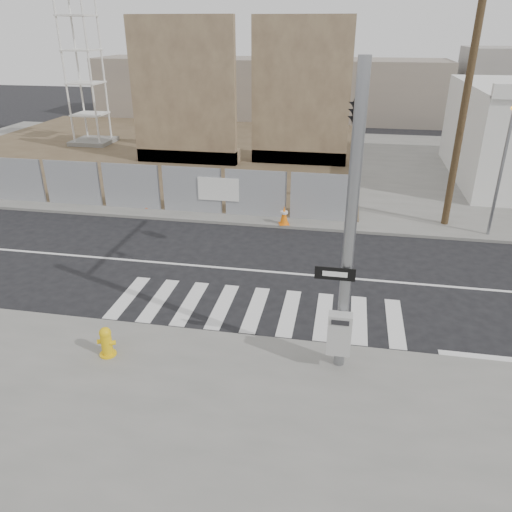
% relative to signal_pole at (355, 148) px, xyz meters
% --- Properties ---
extents(ground, '(100.00, 100.00, 0.00)m').
position_rel_signal_pole_xyz_m(ground, '(-2.49, 2.05, -4.78)').
color(ground, black).
rests_on(ground, ground).
extents(sidewalk_far, '(50.00, 20.00, 0.12)m').
position_rel_signal_pole_xyz_m(sidewalk_far, '(-2.49, 16.05, -4.72)').
color(sidewalk_far, slate).
rests_on(sidewalk_far, ground).
extents(signal_pole, '(0.96, 5.87, 7.00)m').
position_rel_signal_pole_xyz_m(signal_pole, '(0.00, 0.00, 0.00)').
color(signal_pole, gray).
rests_on(signal_pole, sidewalk_near).
extents(far_signal_pole, '(0.16, 0.20, 5.60)m').
position_rel_signal_pole_xyz_m(far_signal_pole, '(5.51, 6.65, -1.30)').
color(far_signal_pole, gray).
rests_on(far_signal_pole, sidewalk_far).
extents(chain_link_fence, '(24.60, 0.04, 2.00)m').
position_rel_signal_pole_xyz_m(chain_link_fence, '(-12.49, 7.05, -3.66)').
color(chain_link_fence, gray).
rests_on(chain_link_fence, sidewalk_far).
extents(concrete_wall_left, '(6.00, 1.30, 8.00)m').
position_rel_signal_pole_xyz_m(concrete_wall_left, '(-9.49, 15.13, -1.40)').
color(concrete_wall_left, brown).
rests_on(concrete_wall_left, sidewalk_far).
extents(concrete_wall_right, '(5.50, 1.30, 8.00)m').
position_rel_signal_pole_xyz_m(concrete_wall_right, '(-2.99, 16.13, -1.40)').
color(concrete_wall_right, brown).
rests_on(concrete_wall_right, sidewalk_far).
extents(utility_pole_right, '(1.60, 0.28, 10.00)m').
position_rel_signal_pole_xyz_m(utility_pole_right, '(4.01, 7.55, 0.42)').
color(utility_pole_right, '#463720').
rests_on(utility_pole_right, sidewalk_far).
extents(fire_hydrant, '(0.55, 0.55, 0.79)m').
position_rel_signal_pole_xyz_m(fire_hydrant, '(-5.69, -3.46, -4.27)').
color(fire_hydrant, '#E8B80C').
rests_on(fire_hydrant, sidewalk_near).
extents(traffic_cone_a, '(0.44, 0.44, 0.77)m').
position_rel_signal_pole_xyz_m(traffic_cone_a, '(-15.65, 7.43, -4.29)').
color(traffic_cone_a, '#FB470D').
rests_on(traffic_cone_a, sidewalk_far).
extents(traffic_cone_b, '(0.45, 0.45, 0.71)m').
position_rel_signal_pole_xyz_m(traffic_cone_b, '(-12.40, 7.29, -4.32)').
color(traffic_cone_b, '#DD4A0B').
rests_on(traffic_cone_b, sidewalk_far).
extents(traffic_cone_c, '(0.40, 0.40, 0.75)m').
position_rel_signal_pole_xyz_m(traffic_cone_c, '(-9.00, 7.22, -4.30)').
color(traffic_cone_c, '#FF4D0D').
rests_on(traffic_cone_c, sidewalk_far).
extents(traffic_cone_d, '(0.50, 0.50, 0.79)m').
position_rel_signal_pole_xyz_m(traffic_cone_d, '(-2.55, 6.27, -4.28)').
color(traffic_cone_d, orange).
rests_on(traffic_cone_d, sidewalk_far).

